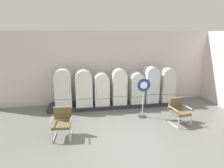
{
  "coord_description": "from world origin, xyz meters",
  "views": [
    {
      "loc": [
        -1.56,
        -5.04,
        3.11
      ],
      "look_at": [
        -0.25,
        2.75,
        1.1
      ],
      "focal_mm": 30.67,
      "sensor_mm": 36.0,
      "label": 1
    }
  ],
  "objects_px": {
    "refrigerator_2": "(102,88)",
    "armchair_right": "(178,110)",
    "refrigerator_3": "(119,85)",
    "refrigerator_6": "(167,83)",
    "refrigerator_0": "(63,87)",
    "refrigerator_1": "(84,87)",
    "refrigerator_5": "(151,83)",
    "refrigerator_4": "(136,86)",
    "sign_stand": "(143,97)",
    "armchair_left": "(62,121)"
  },
  "relations": [
    {
      "from": "refrigerator_1",
      "to": "refrigerator_3",
      "type": "xyz_separation_m",
      "value": [
        1.53,
        -0.02,
        0.01
      ]
    },
    {
      "from": "refrigerator_0",
      "to": "armchair_left",
      "type": "xyz_separation_m",
      "value": [
        0.11,
        -2.28,
        -0.5
      ]
    },
    {
      "from": "refrigerator_4",
      "to": "refrigerator_5",
      "type": "relative_size",
      "value": 0.85
    },
    {
      "from": "refrigerator_4",
      "to": "armchair_left",
      "type": "relative_size",
      "value": 1.47
    },
    {
      "from": "refrigerator_0",
      "to": "refrigerator_2",
      "type": "height_order",
      "value": "refrigerator_0"
    },
    {
      "from": "refrigerator_3",
      "to": "armchair_right",
      "type": "height_order",
      "value": "refrigerator_3"
    },
    {
      "from": "refrigerator_0",
      "to": "refrigerator_1",
      "type": "relative_size",
      "value": 1.04
    },
    {
      "from": "refrigerator_2",
      "to": "refrigerator_6",
      "type": "bearing_deg",
      "value": 0.56
    },
    {
      "from": "refrigerator_0",
      "to": "refrigerator_4",
      "type": "distance_m",
      "value": 3.18
    },
    {
      "from": "refrigerator_4",
      "to": "armchair_left",
      "type": "bearing_deg",
      "value": -143.12
    },
    {
      "from": "refrigerator_3",
      "to": "refrigerator_5",
      "type": "xyz_separation_m",
      "value": [
        1.48,
        0.03,
        0.02
      ]
    },
    {
      "from": "refrigerator_2",
      "to": "refrigerator_1",
      "type": "bearing_deg",
      "value": 179.11
    },
    {
      "from": "refrigerator_1",
      "to": "refrigerator_4",
      "type": "relative_size",
      "value": 1.13
    },
    {
      "from": "refrigerator_5",
      "to": "refrigerator_4",
      "type": "bearing_deg",
      "value": 179.08
    },
    {
      "from": "refrigerator_0",
      "to": "refrigerator_3",
      "type": "distance_m",
      "value": 2.38
    },
    {
      "from": "refrigerator_3",
      "to": "refrigerator_6",
      "type": "bearing_deg",
      "value": 0.95
    },
    {
      "from": "refrigerator_3",
      "to": "armchair_left",
      "type": "height_order",
      "value": "refrigerator_3"
    },
    {
      "from": "refrigerator_3",
      "to": "sign_stand",
      "type": "relative_size",
      "value": 1.02
    },
    {
      "from": "refrigerator_0",
      "to": "refrigerator_1",
      "type": "xyz_separation_m",
      "value": [
        0.85,
        0.0,
        -0.04
      ]
    },
    {
      "from": "refrigerator_3",
      "to": "refrigerator_2",
      "type": "bearing_deg",
      "value": 179.45
    },
    {
      "from": "refrigerator_1",
      "to": "armchair_left",
      "type": "relative_size",
      "value": 1.67
    },
    {
      "from": "refrigerator_1",
      "to": "refrigerator_2",
      "type": "bearing_deg",
      "value": -0.89
    },
    {
      "from": "refrigerator_4",
      "to": "refrigerator_6",
      "type": "distance_m",
      "value": 1.44
    },
    {
      "from": "refrigerator_5",
      "to": "refrigerator_6",
      "type": "xyz_separation_m",
      "value": [
        0.76,
        0.01,
        -0.04
      ]
    },
    {
      "from": "refrigerator_4",
      "to": "refrigerator_2",
      "type": "bearing_deg",
      "value": -178.77
    },
    {
      "from": "refrigerator_2",
      "to": "sign_stand",
      "type": "height_order",
      "value": "refrigerator_2"
    },
    {
      "from": "armchair_left",
      "to": "refrigerator_3",
      "type": "bearing_deg",
      "value": 44.89
    },
    {
      "from": "refrigerator_2",
      "to": "armchair_right",
      "type": "relative_size",
      "value": 1.5
    },
    {
      "from": "refrigerator_1",
      "to": "armchair_right",
      "type": "distance_m",
      "value": 3.9
    },
    {
      "from": "refrigerator_4",
      "to": "sign_stand",
      "type": "relative_size",
      "value": 0.89
    },
    {
      "from": "refrigerator_4",
      "to": "armchair_right",
      "type": "distance_m",
      "value": 2.29
    },
    {
      "from": "armchair_left",
      "to": "refrigerator_2",
      "type": "bearing_deg",
      "value": 56.49
    },
    {
      "from": "refrigerator_0",
      "to": "sign_stand",
      "type": "relative_size",
      "value": 1.05
    },
    {
      "from": "refrigerator_4",
      "to": "armchair_right",
      "type": "xyz_separation_m",
      "value": [
        0.98,
        -2.03,
        -0.37
      ]
    },
    {
      "from": "refrigerator_0",
      "to": "armchair_left",
      "type": "distance_m",
      "value": 2.34
    },
    {
      "from": "refrigerator_2",
      "to": "refrigerator_4",
      "type": "bearing_deg",
      "value": 1.23
    },
    {
      "from": "refrigerator_5",
      "to": "sign_stand",
      "type": "bearing_deg",
      "value": -121.37
    },
    {
      "from": "refrigerator_0",
      "to": "armchair_right",
      "type": "distance_m",
      "value": 4.64
    },
    {
      "from": "refrigerator_5",
      "to": "armchair_right",
      "type": "bearing_deg",
      "value": -81.52
    },
    {
      "from": "refrigerator_5",
      "to": "armchair_right",
      "type": "height_order",
      "value": "refrigerator_5"
    },
    {
      "from": "refrigerator_0",
      "to": "refrigerator_2",
      "type": "bearing_deg",
      "value": -0.38
    },
    {
      "from": "refrigerator_6",
      "to": "armchair_right",
      "type": "bearing_deg",
      "value": -102.71
    },
    {
      "from": "refrigerator_1",
      "to": "armchair_left",
      "type": "distance_m",
      "value": 2.44
    },
    {
      "from": "armchair_left",
      "to": "sign_stand",
      "type": "bearing_deg",
      "value": 18.64
    },
    {
      "from": "refrigerator_4",
      "to": "armchair_left",
      "type": "distance_m",
      "value": 3.85
    },
    {
      "from": "refrigerator_4",
      "to": "sign_stand",
      "type": "height_order",
      "value": "sign_stand"
    },
    {
      "from": "refrigerator_2",
      "to": "refrigerator_3",
      "type": "relative_size",
      "value": 0.9
    },
    {
      "from": "refrigerator_0",
      "to": "sign_stand",
      "type": "height_order",
      "value": "refrigerator_0"
    },
    {
      "from": "refrigerator_6",
      "to": "armchair_left",
      "type": "height_order",
      "value": "refrigerator_6"
    },
    {
      "from": "refrigerator_0",
      "to": "refrigerator_4",
      "type": "bearing_deg",
      "value": 0.41
    }
  ]
}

